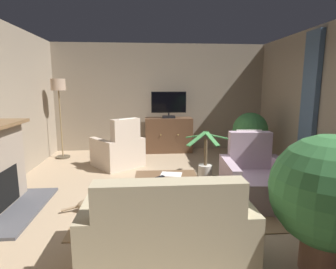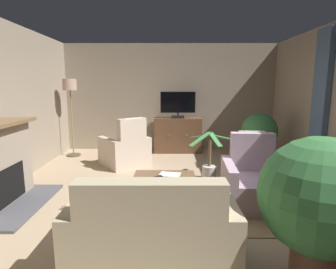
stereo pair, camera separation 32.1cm
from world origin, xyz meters
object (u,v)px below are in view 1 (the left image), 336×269
at_px(armchair_facing_sofa, 254,181).
at_px(potted_plant_on_hearth_side, 250,131).
at_px(armchair_by_fireplace, 119,151).
at_px(potted_plant_tall_palm_by_window, 205,165).
at_px(folded_newspaper, 171,174).
at_px(television, 169,104).
at_px(tv_cabinet, 169,136).
at_px(floor_lamp, 59,96).
at_px(potted_plant_leafy_by_curtain, 328,194).
at_px(tv_remote, 159,178).
at_px(coffee_table, 166,180).
at_px(cat, 95,203).
at_px(sofa_floral, 167,234).

bearing_deg(armchair_facing_sofa, potted_plant_on_hearth_side, 70.88).
bearing_deg(armchair_by_fireplace, potted_plant_tall_palm_by_window, -30.19).
height_order(folded_newspaper, potted_plant_tall_palm_by_window, potted_plant_tall_palm_by_window).
height_order(television, potted_plant_tall_palm_by_window, television).
bearing_deg(tv_cabinet, floor_lamp, -170.31).
bearing_deg(potted_plant_leafy_by_curtain, television, 102.30).
bearing_deg(potted_plant_leafy_by_curtain, tv_remote, 135.42).
relative_size(coffee_table, cat, 1.25).
bearing_deg(armchair_facing_sofa, sofa_floral, -135.82).
distance_m(potted_plant_tall_palm_by_window, floor_lamp, 3.77).
xyz_separation_m(coffee_table, cat, (-1.00, -0.05, -0.29)).
bearing_deg(armchair_by_fireplace, floor_lamp, 150.09).
height_order(coffee_table, potted_plant_tall_palm_by_window, potted_plant_tall_palm_by_window).
height_order(sofa_floral, potted_plant_leafy_by_curtain, potted_plant_leafy_by_curtain).
relative_size(television, folded_newspaper, 2.96).
relative_size(cat, floor_lamp, 0.38).
height_order(tv_cabinet, cat, tv_cabinet).
distance_m(coffee_table, folded_newspaper, 0.12).
height_order(tv_remote, potted_plant_leafy_by_curtain, potted_plant_leafy_by_curtain).
bearing_deg(potted_plant_on_hearth_side, television, 150.88).
distance_m(armchair_by_fireplace, floor_lamp, 2.00).
bearing_deg(potted_plant_on_hearth_side, armchair_facing_sofa, -109.12).
distance_m(tv_remote, armchair_by_fireplace, 2.28).
distance_m(television, armchair_facing_sofa, 3.50).
distance_m(television, potted_plant_on_hearth_side, 2.11).
relative_size(coffee_table, tv_remote, 5.24).
distance_m(coffee_table, potted_plant_tall_palm_by_window, 1.36).
bearing_deg(armchair_facing_sofa, folded_newspaper, 178.96).
xyz_separation_m(sofa_floral, potted_plant_tall_palm_by_window, (0.90, 2.41, -0.05)).
distance_m(potted_plant_tall_palm_by_window, cat, 2.15).
relative_size(tv_cabinet, television, 1.36).
bearing_deg(folded_newspaper, sofa_floral, -84.42).
bearing_deg(potted_plant_on_hearth_side, armchair_by_fireplace, -175.86).
distance_m(tv_cabinet, tv_remote, 3.43).
bearing_deg(tv_cabinet, armchair_facing_sofa, -72.90).
distance_m(armchair_facing_sofa, potted_plant_leafy_by_curtain, 1.62).
distance_m(television, potted_plant_tall_palm_by_window, 2.44).
distance_m(folded_newspaper, potted_plant_tall_palm_by_window, 1.26).
relative_size(folded_newspaper, potted_plant_leafy_by_curtain, 0.23).
xyz_separation_m(tv_cabinet, potted_plant_on_hearth_side, (1.78, -1.04, 0.26)).
distance_m(armchair_by_fireplace, cat, 2.13).
bearing_deg(potted_plant_leafy_by_curtain, folded_newspaper, 128.72).
xyz_separation_m(tv_remote, armchair_facing_sofa, (1.42, 0.13, -0.13)).
bearing_deg(potted_plant_on_hearth_side, floor_lamp, 172.16).
relative_size(tv_cabinet, tv_remote, 7.10).
xyz_separation_m(sofa_floral, potted_plant_on_hearth_side, (2.18, 3.59, 0.37)).
bearing_deg(coffee_table, sofa_floral, -93.98).
height_order(armchair_facing_sofa, potted_plant_on_hearth_side, potted_plant_on_hearth_side).
height_order(television, folded_newspaper, television).
bearing_deg(sofa_floral, potted_plant_leafy_by_curtain, -7.67).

